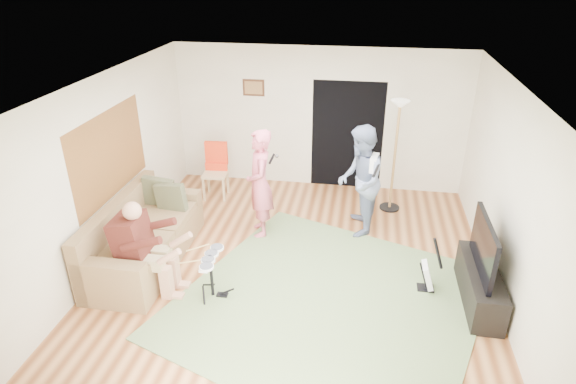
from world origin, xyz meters
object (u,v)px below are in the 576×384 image
object	(u,v)px
dining_chair	(216,178)
television	(484,246)
singer	(260,184)
sofa	(140,242)
drum_kit	(212,278)
guitarist	(360,181)
torchiere_lamp	(397,137)
guitar_spare	(428,275)
tv_cabinet	(480,285)

from	to	relation	value
dining_chair	television	distance (m)	4.96
singer	television	bearing A→B (deg)	50.85
dining_chair	sofa	bearing A→B (deg)	-106.16
drum_kit	guitarist	size ratio (longest dim) A/B	0.36
singer	torchiere_lamp	distance (m)	2.49
sofa	guitar_spare	distance (m)	4.16
dining_chair	singer	bearing A→B (deg)	-51.26
guitarist	television	bearing A→B (deg)	41.91
guitar_spare	drum_kit	bearing A→B (deg)	-168.03
sofa	drum_kit	distance (m)	1.46
guitarist	dining_chair	world-z (taller)	guitarist
guitarist	tv_cabinet	size ratio (longest dim) A/B	1.30
drum_kit	dining_chair	size ratio (longest dim) A/B	0.63
sofa	guitarist	size ratio (longest dim) A/B	1.29
dining_chair	tv_cabinet	bearing A→B (deg)	-33.90
guitar_spare	torchiere_lamp	world-z (taller)	torchiere_lamp
drum_kit	torchiere_lamp	distance (m)	3.96
television	singer	bearing A→B (deg)	158.20
sofa	dining_chair	distance (m)	2.32
drum_kit	torchiere_lamp	xyz separation A→B (m)	(2.42, 2.94, 1.09)
drum_kit	dining_chair	distance (m)	3.04
drum_kit	guitar_spare	xyz separation A→B (m)	(2.86, 0.61, -0.05)
sofa	television	size ratio (longest dim) A/B	2.04
sofa	dining_chair	size ratio (longest dim) A/B	2.27
guitar_spare	dining_chair	size ratio (longest dim) A/B	0.80
guitar_spare	television	xyz separation A→B (m)	(0.59, -0.14, 0.61)
torchiere_lamp	tv_cabinet	xyz separation A→B (m)	(1.08, -2.48, -1.12)
sofa	singer	size ratio (longest dim) A/B	1.32
drum_kit	singer	distance (m)	1.85
sofa	tv_cabinet	xyz separation A→B (m)	(4.80, -0.19, -0.07)
drum_kit	guitarist	world-z (taller)	guitarist
singer	television	distance (m)	3.40
drum_kit	guitar_spare	world-z (taller)	guitar_spare
drum_kit	television	bearing A→B (deg)	7.65
sofa	singer	xyz separation A→B (m)	(1.60, 1.08, 0.57)
guitar_spare	television	bearing A→B (deg)	-13.48
guitarist	tv_cabinet	bearing A→B (deg)	42.79
guitar_spare	torchiere_lamp	size ratio (longest dim) A/B	0.41
sofa	singer	distance (m)	2.01
drum_kit	singer	size ratio (longest dim) A/B	0.37
torchiere_lamp	dining_chair	xyz separation A→B (m)	(-3.24, -0.01, -1.00)
singer	television	xyz separation A→B (m)	(3.16, -1.26, -0.04)
singer	television	size ratio (longest dim) A/B	1.54
drum_kit	guitar_spare	bearing A→B (deg)	11.97
drum_kit	guitar_spare	size ratio (longest dim) A/B	0.79
tv_cabinet	television	size ratio (longest dim) A/B	1.21
guitarist	singer	bearing A→B (deg)	-82.10
sofa	guitarist	xyz separation A→B (m)	(3.16, 1.39, 0.59)
guitar_spare	singer	bearing A→B (deg)	156.39
sofa	torchiere_lamp	size ratio (longest dim) A/B	1.17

